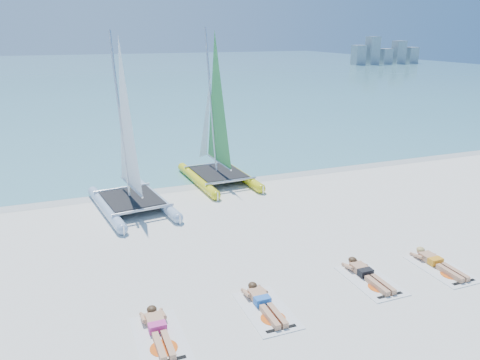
# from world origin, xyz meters

# --- Properties ---
(ground) EXTENTS (140.00, 140.00, 0.00)m
(ground) POSITION_xyz_m (0.00, 0.00, 0.00)
(ground) COLOR silver
(ground) RESTS_ON ground
(sea) EXTENTS (140.00, 115.00, 0.01)m
(sea) POSITION_xyz_m (0.00, 63.00, 0.01)
(sea) COLOR #6EA7B8
(sea) RESTS_ON ground
(wet_sand_strip) EXTENTS (140.00, 1.40, 0.01)m
(wet_sand_strip) POSITION_xyz_m (0.00, 5.50, 0.00)
(wet_sand_strip) COLOR silver
(wet_sand_strip) RESTS_ON ground
(distant_skyline) EXTENTS (14.00, 2.00, 5.00)m
(distant_skyline) POSITION_xyz_m (53.71, 62.00, 1.94)
(distant_skyline) COLOR #99A0A8
(distant_skyline) RESTS_ON ground
(catamaran_blue) EXTENTS (2.79, 4.85, 6.28)m
(catamaran_blue) POSITION_xyz_m (-2.18, 3.74, 1.87)
(catamaran_blue) COLOR #A9C9DE
(catamaran_blue) RESTS_ON ground
(catamaran_yellow) EXTENTS (2.47, 5.08, 6.40)m
(catamaran_yellow) POSITION_xyz_m (1.69, 5.99, 2.02)
(catamaran_yellow) COLOR yellow
(catamaran_yellow) RESTS_ON ground
(towel_a) EXTENTS (1.00, 1.85, 0.02)m
(towel_a) POSITION_xyz_m (-2.82, -4.03, 0.01)
(towel_a) COLOR white
(towel_a) RESTS_ON ground
(sunbather_a) EXTENTS (0.37, 1.73, 0.26)m
(sunbather_a) POSITION_xyz_m (-2.82, -3.84, 0.12)
(sunbather_a) COLOR tan
(sunbather_a) RESTS_ON towel_a
(towel_b) EXTENTS (1.00, 1.85, 0.02)m
(towel_b) POSITION_xyz_m (-0.36, -3.91, 0.01)
(towel_b) COLOR white
(towel_b) RESTS_ON ground
(sunbather_b) EXTENTS (0.37, 1.73, 0.26)m
(sunbather_b) POSITION_xyz_m (-0.36, -3.72, 0.12)
(sunbather_b) COLOR tan
(sunbather_b) RESTS_ON towel_b
(towel_c) EXTENTS (1.00, 1.85, 0.02)m
(towel_c) POSITION_xyz_m (2.64, -3.67, 0.01)
(towel_c) COLOR white
(towel_c) RESTS_ON ground
(sunbather_c) EXTENTS (0.37, 1.73, 0.26)m
(sunbather_c) POSITION_xyz_m (2.64, -3.48, 0.12)
(sunbather_c) COLOR tan
(sunbather_c) RESTS_ON towel_c
(towel_d) EXTENTS (1.00, 1.85, 0.02)m
(towel_d) POSITION_xyz_m (4.76, -3.85, 0.01)
(towel_d) COLOR white
(towel_d) RESTS_ON ground
(sunbather_d) EXTENTS (0.37, 1.73, 0.26)m
(sunbather_d) POSITION_xyz_m (4.76, -3.65, 0.12)
(sunbather_d) COLOR tan
(sunbather_d) RESTS_ON towel_d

